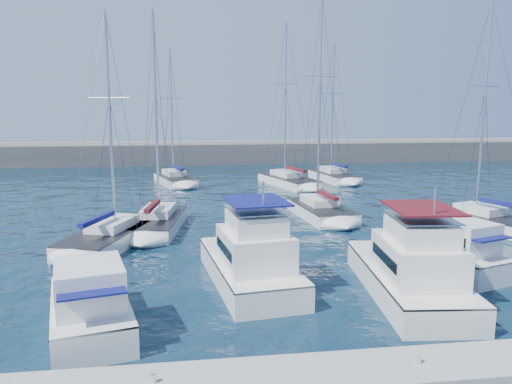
{
  "coord_description": "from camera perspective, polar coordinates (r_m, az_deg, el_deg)",
  "views": [
    {
      "loc": [
        -6.9,
        -24.42,
        8.34
      ],
      "look_at": [
        -2.57,
        6.94,
        3.0
      ],
      "focal_mm": 35.0,
      "sensor_mm": 36.0,
      "label": 1
    }
  ],
  "objects": [
    {
      "name": "sailboat_back_c",
      "position": [
        58.54,
        8.86,
        1.8
      ],
      "size": [
        4.27,
        8.53,
        16.02
      ],
      "rotation": [
        0.0,
        0.0,
        0.15
      ],
      "color": "silver",
      "rests_on": "ground"
    },
    {
      "name": "ground",
      "position": [
        26.71,
        7.6,
        -8.71
      ],
      "size": [
        220.0,
        220.0,
        0.0
      ],
      "primitive_type": "plane",
      "color": "black",
      "rests_on": "ground"
    },
    {
      "name": "dock_cleat_centre",
      "position": [
        16.9,
        18.08,
        -17.7
      ],
      "size": [
        0.16,
        0.16,
        0.25
      ],
      "primitive_type": "cylinder",
      "color": "silver",
      "rests_on": "dock"
    },
    {
      "name": "dock",
      "position": [
        17.1,
        18.01,
        -18.97
      ],
      "size": [
        40.0,
        2.2,
        0.6
      ],
      "primitive_type": "cube",
      "color": "gray",
      "rests_on": "ground"
    },
    {
      "name": "sailboat_mid_a",
      "position": [
        32.03,
        -16.4,
        -4.96
      ],
      "size": [
        5.57,
        8.82,
        14.32
      ],
      "rotation": [
        0.0,
        0.0,
        -0.33
      ],
      "color": "silver",
      "rests_on": "ground"
    },
    {
      "name": "motor_yacht_stbd_inner",
      "position": [
        23.4,
        17.28,
        -8.81
      ],
      "size": [
        4.37,
        9.61,
        4.69
      ],
      "rotation": [
        0.0,
        0.0,
        -0.1
      ],
      "color": "silver",
      "rests_on": "ground"
    },
    {
      "name": "sailboat_back_b",
      "position": [
        54.49,
        3.72,
        1.32
      ],
      "size": [
        5.66,
        9.79,
        17.62
      ],
      "rotation": [
        0.0,
        0.0,
        0.29
      ],
      "color": "silver",
      "rests_on": "ground"
    },
    {
      "name": "motor_yacht_port_outer",
      "position": [
        20.18,
        -18.41,
        -12.44
      ],
      "size": [
        4.18,
        6.69,
        3.2
      ],
      "rotation": [
        0.0,
        0.0,
        0.24
      ],
      "color": "silver",
      "rests_on": "ground"
    },
    {
      "name": "sailboat_mid_e",
      "position": [
        38.72,
        24.57,
        -2.91
      ],
      "size": [
        5.26,
        7.62,
        15.77
      ],
      "rotation": [
        0.0,
        0.0,
        0.35
      ],
      "color": "silver",
      "rests_on": "ground"
    },
    {
      "name": "sailboat_mid_b",
      "position": [
        35.25,
        -11.21,
        -3.42
      ],
      "size": [
        4.16,
        8.49,
        15.12
      ],
      "rotation": [
        0.0,
        0.0,
        -0.14
      ],
      "color": "silver",
      "rests_on": "ground"
    },
    {
      "name": "sailboat_back_a",
      "position": [
        56.0,
        -9.23,
        1.43
      ],
      "size": [
        5.13,
        8.39,
        15.0
      ],
      "rotation": [
        0.0,
        0.0,
        0.28
      ],
      "color": "silver",
      "rests_on": "ground"
    },
    {
      "name": "sailboat_mid_d",
      "position": [
        38.82,
        7.41,
        -2.08
      ],
      "size": [
        3.92,
        8.05,
        17.2
      ],
      "rotation": [
        0.0,
        0.0,
        0.1
      ],
      "color": "silver",
      "rests_on": "ground"
    },
    {
      "name": "motor_yacht_stbd_outer",
      "position": [
        27.48,
        22.08,
        -6.76
      ],
      "size": [
        4.17,
        5.92,
        3.2
      ],
      "rotation": [
        0.0,
        0.0,
        0.3
      ],
      "color": "silver",
      "rests_on": "ground"
    },
    {
      "name": "breakwater",
      "position": [
        77.08,
        -2.7,
        4.13
      ],
      "size": [
        160.0,
        6.0,
        4.45
      ],
      "color": "#424244",
      "rests_on": "ground"
    },
    {
      "name": "dock_cleat_near_port",
      "position": [
        15.47,
        -11.63,
        -20.12
      ],
      "size": [
        0.16,
        0.16,
        0.25
      ],
      "primitive_type": "cylinder",
      "color": "silver",
      "rests_on": "dock"
    },
    {
      "name": "motor_yacht_port_inner",
      "position": [
        23.81,
        -0.55,
        -8.04
      ],
      "size": [
        4.49,
        8.98,
        4.69
      ],
      "rotation": [
        0.0,
        0.0,
        0.13
      ],
      "color": "silver",
      "rests_on": "ground"
    }
  ]
}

